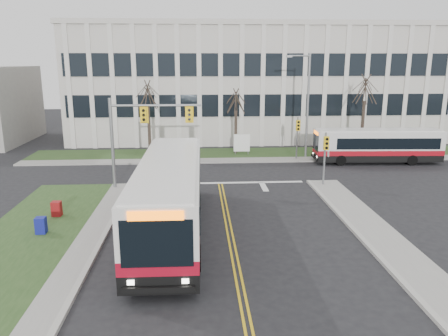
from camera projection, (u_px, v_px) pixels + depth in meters
ground at (228, 224)px, 23.50m from camera, size 120.00×120.00×0.00m
sidewalk_west at (70, 270)px, 18.22m from camera, size 1.20×26.00×0.14m
sidewalk_east at (407, 260)px, 19.09m from camera, size 2.00×26.00×0.14m
sidewalk_cross at (272, 160)px, 38.52m from camera, size 44.00×1.60×0.14m
building_lawn at (267, 153)px, 41.24m from camera, size 44.00×5.00×0.12m
office_building at (253, 83)px, 51.45m from camera, size 40.00×16.00×12.00m
mast_arm_signal at (137, 127)px, 29.10m from camera, size 6.11×0.38×6.20m
signal_pole_near at (325, 151)px, 30.02m from camera, size 0.34×0.39×3.80m
signal_pole_far at (298, 132)px, 38.26m from camera, size 0.34×0.39×3.80m
streetlight at (306, 100)px, 38.45m from camera, size 2.15×0.25×9.20m
directory_sign at (242, 143)px, 40.34m from camera, size 1.50×0.12×2.00m
tree_left at (148, 96)px, 39.28m from camera, size 1.80×1.80×7.70m
tree_mid at (236, 102)px, 40.10m from camera, size 1.80×1.80×6.82m
tree_right at (365, 90)px, 40.38m from camera, size 1.80×1.80×8.25m
bus_main at (170, 198)px, 22.03m from camera, size 3.10×13.75×3.66m
bus_cross at (377, 147)px, 37.44m from camera, size 10.72×2.82×2.83m
newspaper_box_blue at (41, 226)px, 21.91m from camera, size 0.51×0.46×0.95m
newspaper_box_red at (57, 210)px, 24.37m from camera, size 0.51×0.47×0.95m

